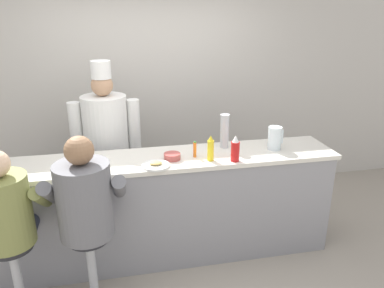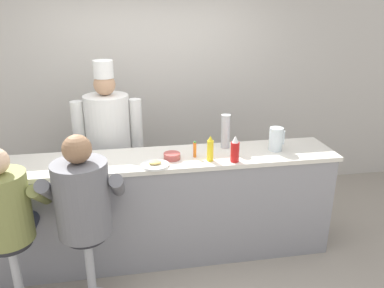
# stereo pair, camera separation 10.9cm
# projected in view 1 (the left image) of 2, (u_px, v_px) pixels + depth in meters

# --- Properties ---
(ground_plane) EXTENTS (20.00, 20.00, 0.00)m
(ground_plane) POSITION_uv_depth(u_px,v_px,m) (172.00, 271.00, 3.46)
(ground_plane) COLOR #9E9384
(wall_back) EXTENTS (10.00, 0.06, 2.70)m
(wall_back) POSITION_uv_depth(u_px,v_px,m) (148.00, 90.00, 4.57)
(wall_back) COLOR beige
(wall_back) RESTS_ON ground_plane
(diner_counter) EXTENTS (3.18, 0.58, 1.02)m
(diner_counter) POSITION_uv_depth(u_px,v_px,m) (166.00, 207.00, 3.55)
(diner_counter) COLOR gray
(diner_counter) RESTS_ON ground_plane
(ketchup_bottle_red) EXTENTS (0.08, 0.08, 0.24)m
(ketchup_bottle_red) POSITION_uv_depth(u_px,v_px,m) (235.00, 149.00, 3.26)
(ketchup_bottle_red) COLOR red
(ketchup_bottle_red) RESTS_ON diner_counter
(mustard_bottle_yellow) EXTENTS (0.06, 0.06, 0.23)m
(mustard_bottle_yellow) POSITION_uv_depth(u_px,v_px,m) (211.00, 149.00, 3.27)
(mustard_bottle_yellow) COLOR yellow
(mustard_bottle_yellow) RESTS_ON diner_counter
(hot_sauce_bottle_orange) EXTENTS (0.03, 0.03, 0.15)m
(hot_sauce_bottle_orange) POSITION_uv_depth(u_px,v_px,m) (195.00, 150.00, 3.36)
(hot_sauce_bottle_orange) COLOR orange
(hot_sauce_bottle_orange) RESTS_ON diner_counter
(water_pitcher_clear) EXTENTS (0.15, 0.13, 0.22)m
(water_pitcher_clear) POSITION_uv_depth(u_px,v_px,m) (275.00, 138.00, 3.53)
(water_pitcher_clear) COLOR silver
(water_pitcher_clear) RESTS_ON diner_counter
(breakfast_plate) EXTENTS (0.24, 0.24, 0.05)m
(breakfast_plate) POSITION_uv_depth(u_px,v_px,m) (156.00, 165.00, 3.17)
(breakfast_plate) COLOR white
(breakfast_plate) RESTS_ON diner_counter
(cereal_bowl) EXTENTS (0.15, 0.15, 0.06)m
(cereal_bowl) POSITION_uv_depth(u_px,v_px,m) (172.00, 156.00, 3.32)
(cereal_bowl) COLOR #B24C47
(cereal_bowl) RESTS_ON diner_counter
(cup_stack_steel) EXTENTS (0.09, 0.09, 0.33)m
(cup_stack_steel) POSITION_uv_depth(u_px,v_px,m) (225.00, 131.00, 3.56)
(cup_stack_steel) COLOR #B7BABF
(cup_stack_steel) RESTS_ON diner_counter
(diner_seated_olive) EXTENTS (0.57, 0.56, 1.39)m
(diner_seated_olive) POSITION_uv_depth(u_px,v_px,m) (7.00, 215.00, 2.71)
(diner_seated_olive) COLOR #B2B5BA
(diner_seated_olive) RESTS_ON ground_plane
(diner_seated_grey) EXTENTS (0.62, 0.61, 1.45)m
(diner_seated_grey) POSITION_uv_depth(u_px,v_px,m) (85.00, 203.00, 2.81)
(diner_seated_grey) COLOR #B2B5BA
(diner_seated_grey) RESTS_ON ground_plane
(cook_in_whites_near) EXTENTS (0.71, 0.45, 1.82)m
(cook_in_whites_near) POSITION_uv_depth(u_px,v_px,m) (107.00, 141.00, 3.87)
(cook_in_whites_near) COLOR #232328
(cook_in_whites_near) RESTS_ON ground_plane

